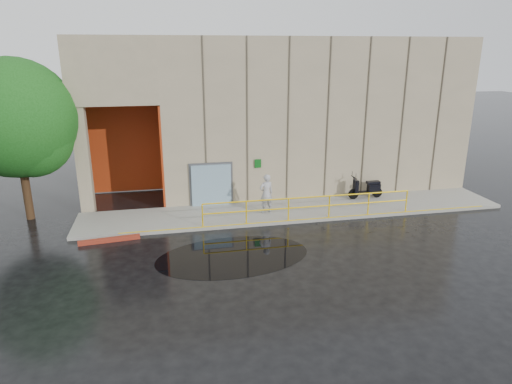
{
  "coord_description": "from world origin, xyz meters",
  "views": [
    {
      "loc": [
        -1.95,
        -15.16,
        7.42
      ],
      "look_at": [
        1.8,
        3.0,
        1.59
      ],
      "focal_mm": 32.0,
      "sensor_mm": 36.0,
      "label": 1
    }
  ],
  "objects_px": {
    "person": "(266,194)",
    "scooter": "(367,183)",
    "red_curb": "(109,240)",
    "tree_near": "(19,123)"
  },
  "relations": [
    {
      "from": "scooter",
      "to": "red_curb",
      "type": "relative_size",
      "value": 0.76
    },
    {
      "from": "person",
      "to": "scooter",
      "type": "xyz_separation_m",
      "value": [
        5.45,
        1.06,
        -0.11
      ]
    },
    {
      "from": "red_curb",
      "to": "tree_near",
      "type": "height_order",
      "value": "tree_near"
    },
    {
      "from": "scooter",
      "to": "red_curb",
      "type": "height_order",
      "value": "scooter"
    },
    {
      "from": "person",
      "to": "red_curb",
      "type": "bearing_deg",
      "value": 2.22
    },
    {
      "from": "person",
      "to": "scooter",
      "type": "relative_size",
      "value": 1.01
    },
    {
      "from": "scooter",
      "to": "tree_near",
      "type": "relative_size",
      "value": 0.25
    },
    {
      "from": "person",
      "to": "scooter",
      "type": "height_order",
      "value": "person"
    },
    {
      "from": "person",
      "to": "tree_near",
      "type": "relative_size",
      "value": 0.26
    },
    {
      "from": "tree_near",
      "to": "red_curb",
      "type": "bearing_deg",
      "value": -43.38
    }
  ]
}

